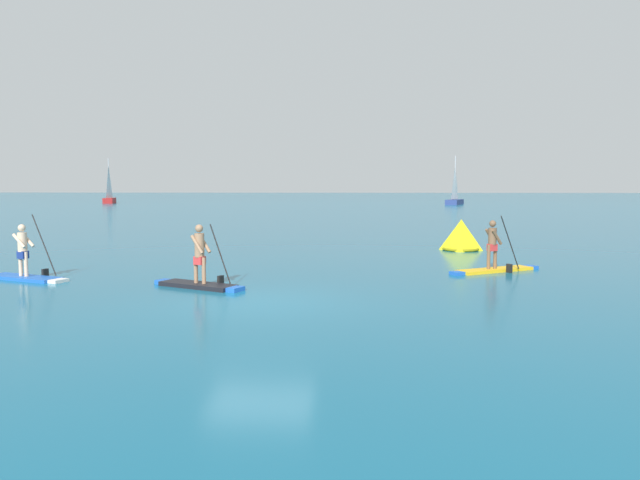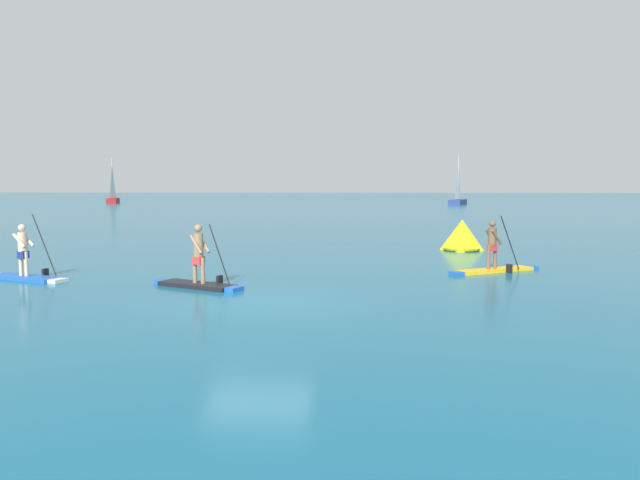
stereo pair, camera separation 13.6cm
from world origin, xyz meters
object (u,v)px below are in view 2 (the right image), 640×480
paddleboarder_near_left (24,268)px  paddleboarder_mid_center (198,274)px  paddleboarder_far_right (495,261)px  sailboat_left_horizon (113,198)px  race_marker_buoy (462,236)px  sailboat_right_horizon (458,199)px

paddleboarder_near_left → paddleboarder_mid_center: paddleboarder_near_left is taller
paddleboarder_far_right → sailboat_left_horizon: size_ratio=0.45×
paddleboarder_mid_center → race_marker_buoy: (8.54, 10.09, 0.23)m
race_marker_buoy → sailboat_right_horizon: 64.02m
paddleboarder_far_right → sailboat_left_horizon: bearing=89.6°
sailboat_right_horizon → sailboat_left_horizon: bearing=-74.9°
paddleboarder_near_left → sailboat_right_horizon: 76.04m
paddleboarder_near_left → paddleboarder_far_right: 14.33m
race_marker_buoy → sailboat_left_horizon: 78.96m
paddleboarder_mid_center → sailboat_left_horizon: (-35.05, 75.93, 0.50)m
paddleboarder_far_right → sailboat_left_horizon: 84.44m
paddleboarder_near_left → paddleboarder_mid_center: size_ratio=1.12×
paddleboarder_far_right → sailboat_left_horizon: (-43.64, 72.29, 0.51)m
paddleboarder_near_left → sailboat_left_horizon: sailboat_left_horizon is taller
paddleboarder_far_right → race_marker_buoy: (-0.05, 6.45, 0.25)m
sailboat_left_horizon → sailboat_right_horizon: size_ratio=0.99×
sailboat_left_horizon → sailboat_right_horizon: sailboat_right_horizon is taller
paddleboarder_mid_center → paddleboarder_far_right: (8.59, 3.64, -0.02)m
sailboat_left_horizon → sailboat_right_horizon: bearing=71.0°
race_marker_buoy → paddleboarder_near_left: bearing=-147.2°
race_marker_buoy → sailboat_right_horizon: (9.10, 63.37, 0.17)m
paddleboarder_mid_center → sailboat_left_horizon: 83.63m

